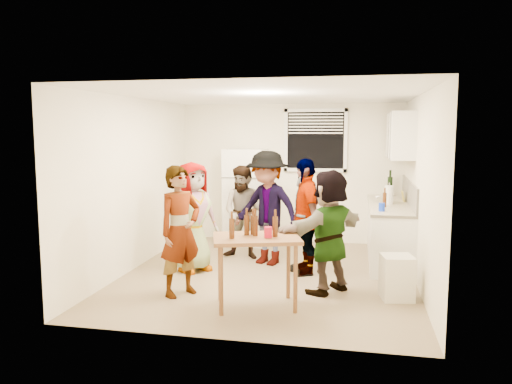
% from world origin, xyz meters
% --- Properties ---
extents(room, '(4.00, 4.50, 2.50)m').
position_xyz_m(room, '(0.00, 0.00, 0.00)').
color(room, white).
rests_on(room, ground).
extents(window, '(1.12, 0.10, 1.06)m').
position_xyz_m(window, '(0.45, 2.21, 1.85)').
color(window, white).
rests_on(window, room).
extents(refrigerator, '(0.70, 0.70, 1.70)m').
position_xyz_m(refrigerator, '(-0.75, 1.88, 0.85)').
color(refrigerator, white).
rests_on(refrigerator, ground).
extents(counter_lower, '(0.60, 2.20, 0.86)m').
position_xyz_m(counter_lower, '(1.70, 1.15, 0.43)').
color(counter_lower, white).
rests_on(counter_lower, ground).
extents(countertop, '(0.64, 2.22, 0.04)m').
position_xyz_m(countertop, '(1.70, 1.15, 0.88)').
color(countertop, '#B8AD96').
rests_on(countertop, counter_lower).
extents(backsplash, '(0.03, 2.20, 0.36)m').
position_xyz_m(backsplash, '(1.99, 1.15, 1.08)').
color(backsplash, '#ABA59B').
rests_on(backsplash, countertop).
extents(upper_cabinets, '(0.34, 1.60, 0.70)m').
position_xyz_m(upper_cabinets, '(1.83, 1.35, 1.95)').
color(upper_cabinets, white).
rests_on(upper_cabinets, room).
extents(kettle, '(0.27, 0.24, 0.19)m').
position_xyz_m(kettle, '(1.65, 1.24, 0.90)').
color(kettle, silver).
rests_on(kettle, countertop).
extents(paper_towel, '(0.13, 0.13, 0.29)m').
position_xyz_m(paper_towel, '(1.68, 1.10, 0.90)').
color(paper_towel, white).
rests_on(paper_towel, countertop).
extents(wine_bottle, '(0.09, 0.09, 0.34)m').
position_xyz_m(wine_bottle, '(1.75, 2.06, 0.90)').
color(wine_bottle, black).
rests_on(wine_bottle, countertop).
extents(beer_bottle_counter, '(0.06, 0.06, 0.21)m').
position_xyz_m(beer_bottle_counter, '(1.60, 0.78, 0.90)').
color(beer_bottle_counter, '#47230C').
rests_on(beer_bottle_counter, countertop).
extents(blue_cup, '(0.09, 0.09, 0.12)m').
position_xyz_m(blue_cup, '(1.54, 0.39, 0.90)').
color(blue_cup, '#1033DB').
rests_on(blue_cup, countertop).
extents(picture_frame, '(0.02, 0.19, 0.16)m').
position_xyz_m(picture_frame, '(1.92, 1.48, 0.98)').
color(picture_frame, gold).
rests_on(picture_frame, countertop).
extents(trash_bin, '(0.42, 0.42, 0.53)m').
position_xyz_m(trash_bin, '(1.69, -0.68, 0.25)').
color(trash_bin, silver).
rests_on(trash_bin, ground).
extents(serving_table, '(1.12, 0.91, 0.82)m').
position_xyz_m(serving_table, '(0.08, -1.27, 0.00)').
color(serving_table, brown).
rests_on(serving_table, ground).
extents(beer_bottle_table, '(0.06, 0.06, 0.23)m').
position_xyz_m(beer_bottle_table, '(-0.04, -1.21, 0.82)').
color(beer_bottle_table, '#47230C').
rests_on(beer_bottle_table, serving_table).
extents(red_cup, '(0.09, 0.09, 0.12)m').
position_xyz_m(red_cup, '(0.22, -1.30, 0.82)').
color(red_cup, red).
rests_on(red_cup, serving_table).
extents(guest_grey, '(1.71, 1.61, 0.50)m').
position_xyz_m(guest_grey, '(-1.11, 0.01, 0.00)').
color(guest_grey, gray).
rests_on(guest_grey, ground).
extents(guest_stripe, '(1.66, 1.38, 0.38)m').
position_xyz_m(guest_stripe, '(-0.92, -1.05, 0.00)').
color(guest_stripe, '#141933').
rests_on(guest_stripe, ground).
extents(guest_back_left, '(0.85, 1.54, 0.56)m').
position_xyz_m(guest_back_left, '(-0.54, 0.85, 0.00)').
color(guest_back_left, brown).
rests_on(guest_back_left, ground).
extents(guest_back_right, '(1.69, 2.02, 0.64)m').
position_xyz_m(guest_back_right, '(-0.13, 0.59, 0.00)').
color(guest_back_right, '#3F3F43').
rests_on(guest_back_right, ground).
extents(guest_black, '(1.87, 1.47, 0.40)m').
position_xyz_m(guest_black, '(0.49, 0.20, 0.00)').
color(guest_black, black).
rests_on(guest_black, ground).
extents(guest_orange, '(2.11, 2.09, 0.46)m').
position_xyz_m(guest_orange, '(0.87, -0.58, 0.00)').
color(guest_orange, '#BE8446').
rests_on(guest_orange, ground).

